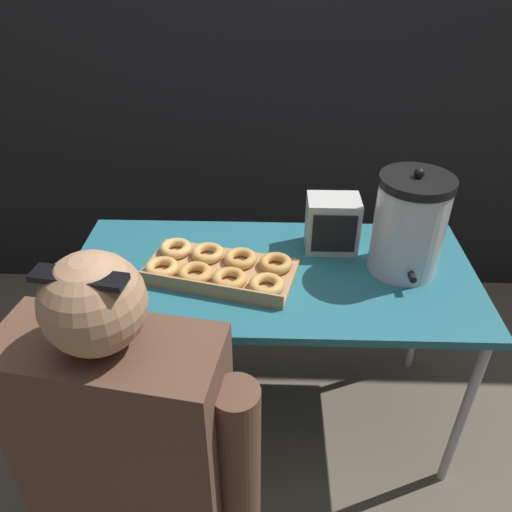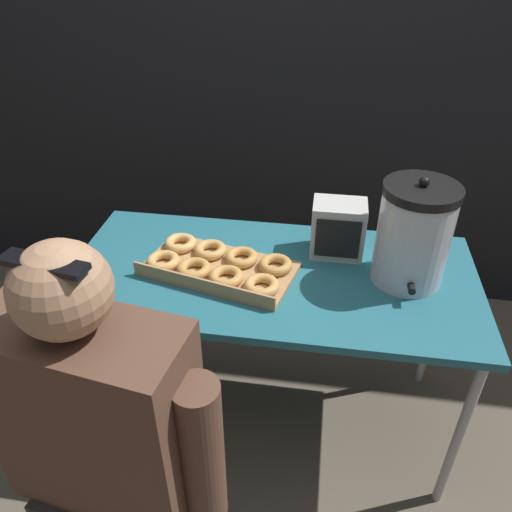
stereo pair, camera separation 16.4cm
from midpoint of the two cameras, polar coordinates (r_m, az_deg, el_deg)
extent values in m
plane|color=brown|center=(2.18, 3.69, -17.42)|extent=(12.00, 12.00, 0.00)
cube|color=black|center=(2.34, 7.71, 26.72)|extent=(6.00, 0.10, 2.82)
cube|color=#236675|center=(1.68, 4.56, -2.33)|extent=(1.37, 0.65, 0.03)
cylinder|color=#ADADB2|center=(1.87, -17.29, -14.42)|extent=(0.03, 0.03, 0.69)
cylinder|color=#ADADB2|center=(1.82, 24.69, -18.39)|extent=(0.03, 0.03, 0.69)
cylinder|color=#ADADB2|center=(2.24, -11.75, -4.02)|extent=(0.03, 0.03, 0.69)
cylinder|color=#ADADB2|center=(2.20, 21.70, -6.94)|extent=(0.03, 0.03, 0.69)
cube|color=tan|center=(1.67, -1.42, -1.54)|extent=(0.54, 0.37, 0.02)
cube|color=tan|center=(1.56, -3.28, -3.26)|extent=(0.48, 0.13, 0.04)
torus|color=#DEA559|center=(1.68, -7.84, -0.68)|extent=(0.16, 0.16, 0.03)
torus|color=tan|center=(1.63, -4.25, -1.57)|extent=(0.15, 0.15, 0.03)
torus|color=tan|center=(1.59, -0.49, -2.50)|extent=(0.16, 0.16, 0.03)
torus|color=tan|center=(1.56, 3.67, -3.50)|extent=(0.12, 0.12, 0.03)
torus|color=#EAB265|center=(1.77, -6.02, 1.38)|extent=(0.15, 0.15, 0.03)
torus|color=#DDA458|center=(1.72, -2.54, 0.61)|extent=(0.15, 0.15, 0.03)
torus|color=tan|center=(1.68, 1.11, -0.25)|extent=(0.16, 0.16, 0.03)
torus|color=#CC9447|center=(1.66, 5.08, -1.08)|extent=(0.13, 0.13, 0.03)
cylinder|color=silver|center=(1.66, 20.21, 1.80)|extent=(0.23, 0.23, 0.31)
cylinder|color=black|center=(1.58, 21.40, 6.92)|extent=(0.23, 0.23, 0.03)
sphere|color=black|center=(1.57, 21.61, 7.81)|extent=(0.03, 0.03, 0.03)
cylinder|color=black|center=(1.61, 20.13, -3.39)|extent=(0.02, 0.06, 0.02)
cube|color=black|center=(1.62, -16.15, -4.50)|extent=(0.08, 0.15, 0.01)
cube|color=#2D333D|center=(1.62, -16.18, -4.34)|extent=(0.07, 0.13, 0.00)
cube|color=silver|center=(1.75, 12.02, 3.00)|extent=(0.18, 0.13, 0.19)
cube|color=black|center=(1.69, 12.07, 1.81)|extent=(0.15, 0.01, 0.14)
cube|color=brown|center=(1.28, -14.15, -17.52)|extent=(0.50, 0.29, 0.56)
sphere|color=tan|center=(1.02, -17.12, -3.89)|extent=(0.20, 0.20, 0.20)
cube|color=black|center=(0.96, -18.72, -1.00)|extent=(0.18, 0.07, 0.01)
cylinder|color=brown|center=(1.22, -2.11, -21.88)|extent=(0.10, 0.10, 0.45)
cylinder|color=brown|center=(1.43, -23.65, -14.68)|extent=(0.10, 0.10, 0.45)
camera|label=1|loc=(0.08, -87.14, 1.95)|focal=35.00mm
camera|label=2|loc=(0.08, 92.86, -1.95)|focal=35.00mm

